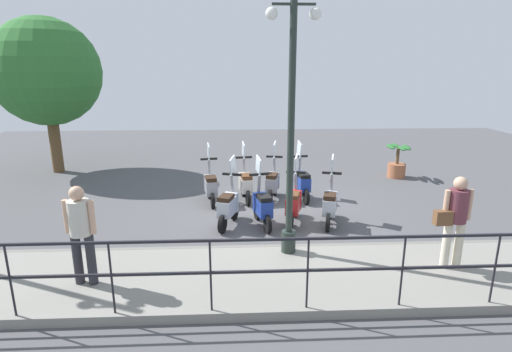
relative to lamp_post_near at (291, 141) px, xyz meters
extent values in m
plane|color=#4C4C4F|center=(2.40, -0.03, -2.21)|extent=(28.00, 28.00, 0.00)
cube|color=gray|center=(-0.80, -0.03, -2.13)|extent=(2.20, 20.00, 0.15)
cube|color=slate|center=(0.25, -0.03, -2.13)|extent=(0.10, 20.00, 0.15)
cube|color=black|center=(-1.80, -0.03, -1.01)|extent=(0.04, 16.00, 0.04)
cube|color=black|center=(-1.80, -0.03, -1.48)|extent=(0.04, 16.00, 0.04)
cylinder|color=black|center=(-1.80, -2.69, -1.53)|extent=(0.03, 0.03, 1.05)
cylinder|color=black|center=(-1.80, -1.36, -1.53)|extent=(0.03, 0.03, 1.05)
cylinder|color=black|center=(-1.80, -0.03, -1.53)|extent=(0.03, 0.03, 1.05)
cylinder|color=black|center=(-1.80, 1.31, -1.53)|extent=(0.03, 0.03, 1.05)
cylinder|color=black|center=(-1.80, 2.64, -1.53)|extent=(0.03, 0.03, 1.05)
cylinder|color=black|center=(-1.80, 3.97, -1.53)|extent=(0.03, 0.03, 1.05)
cylinder|color=#232D28|center=(0.00, 0.00, -1.86)|extent=(0.26, 0.26, 0.40)
cylinder|color=#232D28|center=(0.00, 0.00, 0.19)|extent=(0.12, 0.12, 4.50)
cube|color=#232D28|center=(0.00, 0.00, 2.19)|extent=(0.04, 0.70, 0.04)
sphere|color=white|center=(0.00, -0.35, 2.05)|extent=(0.20, 0.20, 0.20)
sphere|color=white|center=(0.00, 0.35, 2.05)|extent=(0.20, 0.20, 0.20)
cylinder|color=beige|center=(-0.72, -2.78, -1.65)|extent=(0.14, 0.14, 0.82)
cylinder|color=beige|center=(-0.73, -2.56, -1.65)|extent=(0.14, 0.14, 0.82)
cylinder|color=brown|center=(-0.73, -2.67, -0.96)|extent=(0.34, 0.34, 0.55)
sphere|color=tan|center=(-0.73, -2.67, -0.58)|extent=(0.22, 0.22, 0.22)
cylinder|color=tan|center=(-0.72, -2.87, -0.95)|extent=(0.09, 0.09, 0.52)
cylinder|color=tan|center=(-0.74, -2.47, -0.95)|extent=(0.09, 0.09, 0.52)
cube|color=brown|center=(-0.79, -2.41, -1.14)|extent=(0.15, 0.29, 0.24)
cylinder|color=#28282D|center=(-0.96, 3.42, -1.65)|extent=(0.14, 0.14, 0.82)
cylinder|color=#28282D|center=(-0.99, 3.20, -1.65)|extent=(0.14, 0.14, 0.82)
cylinder|color=beige|center=(-0.97, 3.31, -0.96)|extent=(0.36, 0.36, 0.55)
sphere|color=tan|center=(-0.97, 3.31, -0.58)|extent=(0.22, 0.22, 0.22)
cylinder|color=tan|center=(-0.95, 3.51, -0.95)|extent=(0.09, 0.09, 0.52)
cylinder|color=tan|center=(-1.00, 3.11, -0.95)|extent=(0.09, 0.09, 0.52)
cylinder|color=brown|center=(6.85, 7.04, -1.19)|extent=(0.36, 0.36, 2.03)
sphere|color=#2D6B2D|center=(6.85, 7.04, 1.11)|extent=(3.44, 3.44, 3.44)
cylinder|color=#9E5B3D|center=(5.58, -4.24, -1.98)|extent=(0.56, 0.56, 0.45)
cylinder|color=brown|center=(5.58, -4.24, -1.51)|extent=(0.10, 0.10, 0.50)
ellipsoid|color=#235B28|center=(5.83, -4.24, -1.21)|extent=(0.56, 0.16, 0.10)
ellipsoid|color=#235B28|center=(5.33, -4.24, -1.21)|extent=(0.56, 0.16, 0.10)
ellipsoid|color=#235B28|center=(5.58, -3.99, -1.21)|extent=(0.56, 0.16, 0.10)
ellipsoid|color=#235B28|center=(5.58, -4.49, -1.21)|extent=(0.56, 0.16, 0.10)
ellipsoid|color=#235B28|center=(5.76, -4.06, -1.21)|extent=(0.56, 0.16, 0.10)
ellipsoid|color=#235B28|center=(5.40, -4.42, -1.21)|extent=(0.56, 0.16, 0.10)
cylinder|color=black|center=(2.06, -1.26, -2.01)|extent=(0.41, 0.19, 0.40)
cylinder|color=black|center=(1.27, -1.03, -2.01)|extent=(0.41, 0.19, 0.40)
cube|color=#B7BCC6|center=(1.58, -1.12, -1.73)|extent=(0.65, 0.44, 0.36)
cube|color=#B7BCC6|center=(1.86, -1.20, -1.71)|extent=(0.20, 0.32, 0.44)
cube|color=black|center=(1.51, -1.10, -1.50)|extent=(0.46, 0.36, 0.10)
cylinder|color=gray|center=(1.92, -1.22, -1.35)|extent=(0.20, 0.12, 0.55)
cube|color=black|center=(1.92, -1.22, -1.08)|extent=(0.18, 0.44, 0.05)
cube|color=silver|center=(1.98, -1.23, -0.88)|extent=(0.38, 0.14, 0.42)
cylinder|color=black|center=(2.16, -0.45, -2.01)|extent=(0.41, 0.18, 0.40)
cylinder|color=black|center=(1.36, -0.23, -2.01)|extent=(0.41, 0.18, 0.40)
cube|color=#B21E1E|center=(1.68, -0.32, -1.73)|extent=(0.65, 0.43, 0.36)
cube|color=#B21E1E|center=(1.96, -0.39, -1.71)|extent=(0.20, 0.32, 0.44)
cube|color=#4C2D19|center=(1.62, -0.30, -1.50)|extent=(0.46, 0.36, 0.10)
cylinder|color=gray|center=(2.02, -0.41, -1.35)|extent=(0.19, 0.12, 0.55)
cube|color=black|center=(2.02, -0.41, -1.08)|extent=(0.18, 0.44, 0.05)
cube|color=silver|center=(2.08, -0.43, -0.88)|extent=(0.38, 0.13, 0.42)
cylinder|color=black|center=(2.04, 0.47, -2.01)|extent=(0.41, 0.17, 0.40)
cylinder|color=black|center=(1.23, 0.29, -2.01)|extent=(0.41, 0.17, 0.40)
cube|color=navy|center=(1.55, 0.36, -1.73)|extent=(0.65, 0.40, 0.36)
cube|color=navy|center=(1.83, 0.43, -1.71)|extent=(0.18, 0.32, 0.44)
cube|color=black|center=(1.48, 0.35, -1.50)|extent=(0.45, 0.34, 0.10)
cylinder|color=gray|center=(1.89, 0.44, -1.35)|extent=(0.19, 0.11, 0.55)
cube|color=black|center=(1.89, 0.44, -1.08)|extent=(0.15, 0.44, 0.05)
cube|color=silver|center=(1.95, 0.45, -0.88)|extent=(0.39, 0.11, 0.42)
cylinder|color=black|center=(2.06, 1.00, -2.01)|extent=(0.41, 0.20, 0.40)
cylinder|color=black|center=(1.27, 1.26, -2.01)|extent=(0.41, 0.20, 0.40)
cube|color=#B7BCC6|center=(1.58, 1.15, -1.73)|extent=(0.66, 0.45, 0.36)
cube|color=#B7BCC6|center=(1.86, 1.06, -1.71)|extent=(0.21, 0.32, 0.44)
cube|color=black|center=(1.52, 1.18, -1.50)|extent=(0.46, 0.37, 0.10)
cylinder|color=gray|center=(1.92, 1.05, -1.35)|extent=(0.20, 0.12, 0.55)
cube|color=black|center=(1.92, 1.05, -1.08)|extent=(0.19, 0.44, 0.05)
cube|color=silver|center=(1.97, 1.03, -0.88)|extent=(0.38, 0.15, 0.42)
cylinder|color=black|center=(3.88, -0.74, -2.01)|extent=(0.41, 0.13, 0.40)
cylinder|color=black|center=(3.06, -0.85, -2.01)|extent=(0.41, 0.13, 0.40)
cube|color=navy|center=(3.38, -0.81, -1.73)|extent=(0.63, 0.36, 0.36)
cube|color=navy|center=(3.67, -0.77, -1.71)|extent=(0.16, 0.31, 0.44)
cube|color=black|center=(3.31, -0.82, -1.50)|extent=(0.43, 0.31, 0.10)
cylinder|color=gray|center=(3.73, -0.76, -1.35)|extent=(0.19, 0.09, 0.55)
cube|color=black|center=(3.73, -0.76, -1.08)|extent=(0.12, 0.44, 0.05)
cube|color=silver|center=(3.79, -0.76, -0.88)|extent=(0.39, 0.08, 0.42)
cylinder|color=black|center=(3.86, -0.11, -2.01)|extent=(0.41, 0.17, 0.40)
cylinder|color=black|center=(3.06, 0.08, -2.01)|extent=(0.41, 0.17, 0.40)
cube|color=gray|center=(3.38, 0.00, -1.73)|extent=(0.65, 0.41, 0.36)
cube|color=gray|center=(3.66, -0.06, -1.71)|extent=(0.19, 0.32, 0.44)
cube|color=black|center=(3.31, 0.02, -1.50)|extent=(0.45, 0.35, 0.10)
cylinder|color=gray|center=(3.72, -0.08, -1.35)|extent=(0.19, 0.11, 0.55)
cube|color=black|center=(3.72, -0.08, -1.08)|extent=(0.16, 0.44, 0.05)
cube|color=silver|center=(3.78, -0.09, -0.88)|extent=(0.38, 0.12, 0.42)
cylinder|color=black|center=(3.83, 0.77, -2.01)|extent=(0.41, 0.13, 0.40)
cylinder|color=black|center=(3.00, 0.66, -2.01)|extent=(0.41, 0.13, 0.40)
cube|color=beige|center=(3.33, 0.70, -1.73)|extent=(0.63, 0.36, 0.36)
cube|color=beige|center=(3.62, 0.74, -1.71)|extent=(0.16, 0.31, 0.44)
cube|color=#4C2D19|center=(3.26, 0.69, -1.50)|extent=(0.43, 0.31, 0.10)
cylinder|color=gray|center=(3.68, 0.75, -1.35)|extent=(0.19, 0.09, 0.55)
cube|color=black|center=(3.68, 0.75, -1.08)|extent=(0.12, 0.44, 0.05)
cube|color=silver|center=(3.74, 0.76, -0.88)|extent=(0.39, 0.08, 0.42)
cylinder|color=black|center=(3.68, 1.69, -2.01)|extent=(0.41, 0.14, 0.40)
cylinder|color=black|center=(2.86, 1.55, -2.01)|extent=(0.41, 0.14, 0.40)
cube|color=gray|center=(3.18, 1.61, -1.73)|extent=(0.64, 0.37, 0.36)
cube|color=gray|center=(3.47, 1.66, -1.71)|extent=(0.17, 0.32, 0.44)
cube|color=black|center=(3.11, 1.60, -1.50)|extent=(0.44, 0.32, 0.10)
cylinder|color=gray|center=(3.53, 1.67, -1.35)|extent=(0.19, 0.10, 0.55)
cube|color=black|center=(3.53, 1.67, -1.08)|extent=(0.13, 0.44, 0.05)
cube|color=silver|center=(3.59, 1.68, -0.88)|extent=(0.39, 0.09, 0.42)
camera|label=1|loc=(-6.73, 0.92, 1.20)|focal=28.00mm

